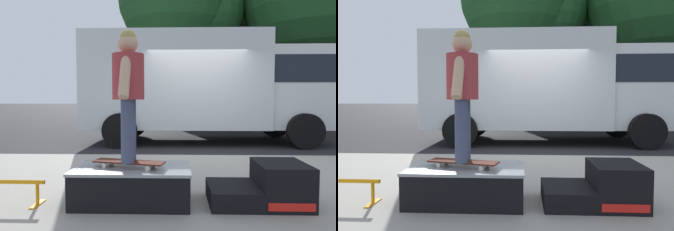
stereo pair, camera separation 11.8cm
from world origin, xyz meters
TOP-DOWN VIEW (x-y plane):
  - ground_plane at (0.00, 0.00)m, footprint 140.00×140.00m
  - sidewalk_slab at (0.00, -3.00)m, footprint 50.00×5.00m
  - skate_box at (-1.00, -3.32)m, footprint 1.27×0.71m
  - kicker_ramp at (0.46, -3.32)m, footprint 1.05×0.66m
  - skateboard at (-1.03, -3.34)m, footprint 0.81×0.38m
  - skater_kid at (-1.03, -3.34)m, footprint 0.34×0.73m
  - box_truck at (0.40, 2.20)m, footprint 6.91×2.63m
  - street_tree_main at (-0.29, 7.09)m, footprint 5.66×5.15m
  - house_behind at (3.41, 12.31)m, footprint 9.54×8.23m

SIDE VIEW (x-z plane):
  - ground_plane at x=0.00m, z-range 0.00..0.00m
  - sidewalk_slab at x=0.00m, z-range 0.00..0.12m
  - kicker_ramp at x=0.46m, z-range 0.08..0.53m
  - skate_box at x=-1.00m, z-range 0.13..0.53m
  - skateboard at x=-1.03m, z-range 0.54..0.61m
  - skater_kid at x=-1.03m, z-range 0.71..2.12m
  - box_truck at x=0.40m, z-range 0.18..3.23m
  - house_behind at x=3.41m, z-range 0.04..8.44m
  - street_tree_main at x=-0.29m, z-range 1.46..9.87m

